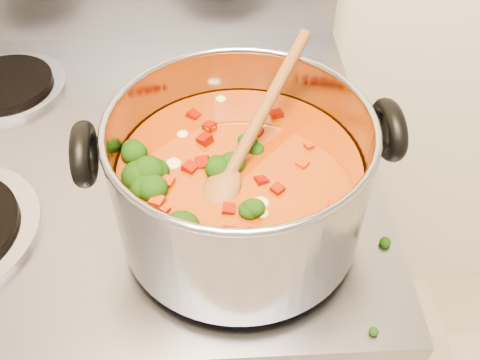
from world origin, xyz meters
name	(u,v)px	position (x,y,z in m)	size (l,w,h in m)	color
electric_range	(147,310)	(-0.05, 1.16, 0.47)	(0.75, 0.68, 1.08)	gray
stockpot	(240,181)	(0.13, 1.00, 1.01)	(0.34, 0.28, 0.17)	#919198
wooden_spoon	(244,147)	(0.14, 1.01, 1.05)	(0.15, 0.23, 0.10)	brown
cooktop_crumbs	(213,182)	(0.10, 1.08, 0.92)	(0.39, 0.39, 0.01)	black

